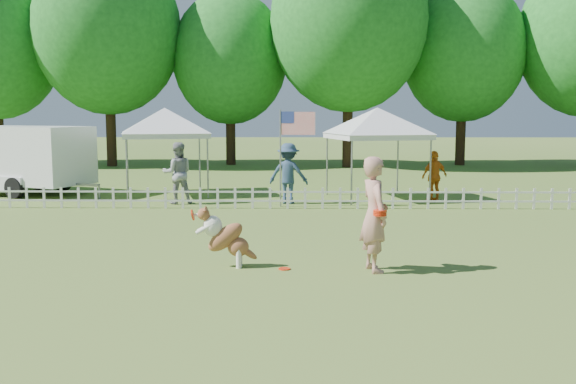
% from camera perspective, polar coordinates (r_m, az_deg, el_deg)
% --- Properties ---
extents(ground, '(120.00, 120.00, 0.00)m').
position_cam_1_polar(ground, '(11.46, -1.91, -6.70)').
color(ground, '#37591C').
rests_on(ground, ground).
extents(picket_fence, '(22.00, 0.08, 0.60)m').
position_cam_1_polar(picket_fence, '(18.28, -0.82, -0.55)').
color(picket_fence, silver).
rests_on(picket_fence, ground).
extents(handler, '(0.64, 0.82, 1.99)m').
position_cam_1_polar(handler, '(11.10, 7.70, -1.97)').
color(handler, tan).
rests_on(handler, ground).
extents(dog, '(1.04, 0.35, 1.07)m').
position_cam_1_polar(dog, '(11.42, -5.50, -4.02)').
color(dog, brown).
rests_on(dog, ground).
extents(frisbee_on_turf, '(0.24, 0.24, 0.02)m').
position_cam_1_polar(frisbee_on_turf, '(11.30, -0.32, -6.84)').
color(frisbee_on_turf, red).
rests_on(frisbee_on_turf, ground).
extents(canopy_tent_left, '(3.33, 3.33, 2.82)m').
position_cam_1_polar(canopy_tent_left, '(21.79, -10.83, 3.49)').
color(canopy_tent_left, silver).
rests_on(canopy_tent_left, ground).
extents(canopy_tent_right, '(3.32, 3.32, 2.82)m').
position_cam_1_polar(canopy_tent_right, '(20.53, 7.88, 3.33)').
color(canopy_tent_right, silver).
rests_on(canopy_tent_right, ground).
extents(cargo_trailer, '(5.76, 4.15, 2.32)m').
position_cam_1_polar(cargo_trailer, '(23.27, -22.22, 2.69)').
color(cargo_trailer, white).
rests_on(cargo_trailer, ground).
extents(flag_pole, '(1.08, 0.31, 2.81)m').
position_cam_1_polar(flag_pole, '(18.55, -0.68, 3.00)').
color(flag_pole, gray).
rests_on(flag_pole, ground).
extents(spectator_a, '(1.03, 0.88, 1.85)m').
position_cam_1_polar(spectator_a, '(19.51, -9.78, 1.67)').
color(spectator_a, gray).
rests_on(spectator_a, ground).
extents(spectator_b, '(1.29, 0.90, 1.82)m').
position_cam_1_polar(spectator_b, '(19.25, 0.04, 1.66)').
color(spectator_b, navy).
rests_on(spectator_b, ground).
extents(spectator_c, '(0.99, 0.76, 1.57)m').
position_cam_1_polar(spectator_c, '(20.20, 12.88, 1.38)').
color(spectator_c, '#CF6618').
rests_on(spectator_c, ground).
extents(tree_left, '(7.40, 7.40, 12.00)m').
position_cam_1_polar(tree_left, '(34.14, -15.69, 12.32)').
color(tree_left, '#1C631E').
rests_on(tree_left, ground).
extents(tree_center_left, '(6.00, 6.00, 9.80)m').
position_cam_1_polar(tree_center_left, '(33.87, -5.18, 10.73)').
color(tree_center_left, '#1C631E').
rests_on(tree_center_left, ground).
extents(tree_center_right, '(7.60, 7.60, 12.60)m').
position_cam_1_polar(tree_center_right, '(32.40, 5.41, 13.38)').
color(tree_center_right, '#1C631E').
rests_on(tree_center_right, ground).
extents(tree_right, '(6.20, 6.20, 10.40)m').
position_cam_1_polar(tree_right, '(34.74, 15.29, 10.92)').
color(tree_right, '#1C631E').
rests_on(tree_right, ground).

